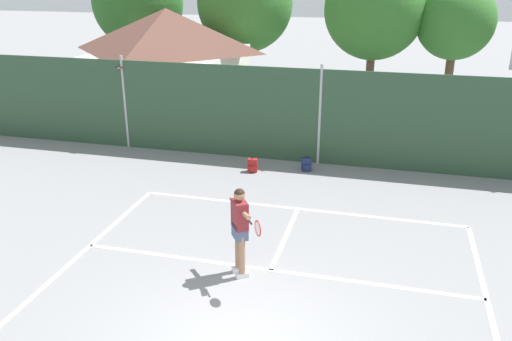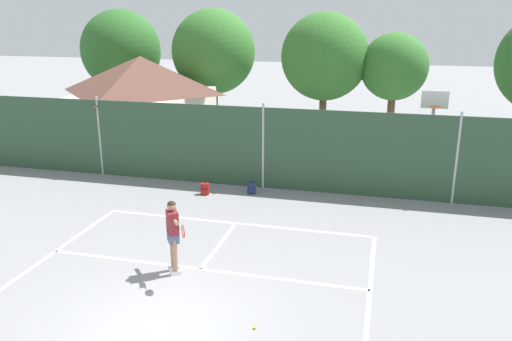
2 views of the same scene
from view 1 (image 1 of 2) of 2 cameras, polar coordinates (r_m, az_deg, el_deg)
name	(u,v)px [view 1 (image 1 of 2)]	position (r m, az deg, el deg)	size (l,w,h in m)	color
court_markings	(247,325)	(9.51, -0.96, -16.20)	(8.30, 11.10, 0.01)	white
chainlink_fence	(320,117)	(16.35, 6.85, 5.67)	(26.09, 0.09, 3.09)	#2D4C33
clubhouse_building	(169,63)	(21.63, -9.34, 11.33)	(5.63, 5.76, 4.29)	silver
treeline_backdrop	(353,9)	(24.35, 10.32, 16.65)	(25.54, 4.09, 6.38)	brown
tennis_player	(240,225)	(10.30, -1.71, -5.81)	(0.93, 1.16, 1.85)	silver
backpack_red	(252,166)	(15.90, -0.38, 0.52)	(0.30, 0.27, 0.46)	maroon
backpack_navy	(306,164)	(16.07, 5.42, 0.65)	(0.32, 0.31, 0.46)	navy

